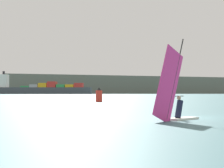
{
  "coord_description": "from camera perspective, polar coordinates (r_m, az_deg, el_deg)",
  "views": [
    {
      "loc": [
        -11.03,
        -20.07,
        1.43
      ],
      "look_at": [
        0.39,
        17.61,
        2.39
      ],
      "focal_mm": 60.77,
      "sensor_mm": 36.0,
      "label": 1
    }
  ],
  "objects": [
    {
      "name": "ground_plane",
      "position": [
        22.94,
        11.95,
        -4.95
      ],
      "size": [
        4000.0,
        4000.0,
        0.0
      ],
      "primitive_type": "plane",
      "color": "#386066"
    },
    {
      "name": "cargo_ship",
      "position": [
        687.02,
        -10.72,
        -0.72
      ],
      "size": [
        176.13,
        83.64,
        41.02
      ],
      "rotation": [
        0.0,
        0.0,
        5.93
      ],
      "color": "#3F444C",
      "rests_on": "ground_plane"
    },
    {
      "name": "channel_buoy",
      "position": [
        62.6,
        -1.97,
        -1.71
      ],
      "size": [
        1.09,
        1.09,
        2.4
      ],
      "color": "red",
      "rests_on": "ground_plane"
    },
    {
      "name": "windsurfer",
      "position": [
        20.17,
        9.49,
        -2.35
      ],
      "size": [
        3.52,
        2.37,
        4.54
      ],
      "rotation": [
        0.0,
        0.0,
        0.55
      ],
      "color": "white",
      "rests_on": "ground_plane"
    },
    {
      "name": "distant_headland",
      "position": [
        1173.47,
        6.0,
        -0.4
      ],
      "size": [
        940.51,
        507.88,
        43.18
      ],
      "primitive_type": "cube",
      "rotation": [
        0.0,
        0.0,
        0.06
      ],
      "color": "#60665B",
      "rests_on": "ground_plane"
    }
  ]
}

